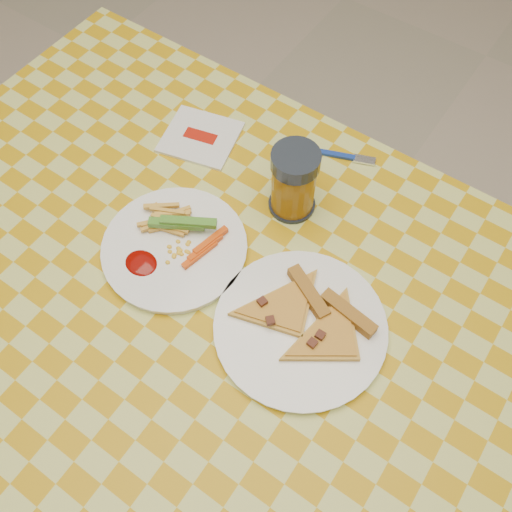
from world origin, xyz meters
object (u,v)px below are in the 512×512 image
object	(u,v)px
table	(214,312)
drink_glass	(294,182)
plate_left	(175,249)
plate_right	(300,328)

from	to	relation	value
table	drink_glass	world-z (taller)	drink_glass
plate_left	drink_glass	size ratio (longest dim) A/B	1.78
plate_left	table	bearing A→B (deg)	-16.91
table	plate_right	xyz separation A→B (m)	(0.15, 0.03, 0.08)
plate_left	plate_right	bearing A→B (deg)	-0.52
table	drink_glass	distance (m)	0.26
plate_left	drink_glass	xyz separation A→B (m)	(0.11, 0.19, 0.06)
plate_right	table	bearing A→B (deg)	-169.65
plate_left	drink_glass	world-z (taller)	drink_glass
drink_glass	table	bearing A→B (deg)	-93.18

